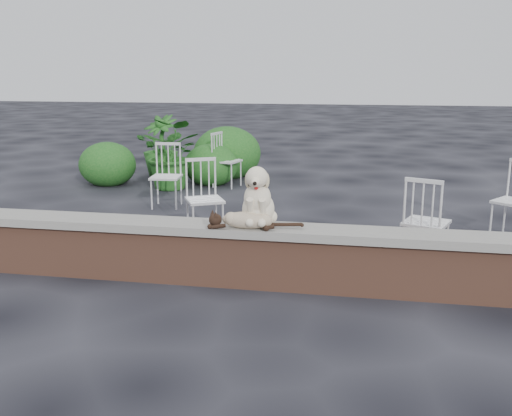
% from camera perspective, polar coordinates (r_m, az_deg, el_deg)
% --- Properties ---
extents(ground, '(60.00, 60.00, 0.00)m').
position_cam_1_polar(ground, '(5.47, 0.23, -7.65)').
color(ground, black).
rests_on(ground, ground).
extents(brick_wall, '(6.00, 0.30, 0.50)m').
position_cam_1_polar(brick_wall, '(5.39, 0.24, -5.18)').
color(brick_wall, brown).
rests_on(brick_wall, ground).
extents(capstone, '(6.20, 0.40, 0.08)m').
position_cam_1_polar(capstone, '(5.30, 0.24, -2.21)').
color(capstone, slate).
rests_on(capstone, brick_wall).
extents(dog, '(0.41, 0.52, 0.58)m').
position_cam_1_polar(dog, '(5.27, 0.24, 1.38)').
color(dog, beige).
rests_on(dog, capstone).
extents(cat, '(1.03, 0.31, 0.17)m').
position_cam_1_polar(cat, '(5.19, -0.93, -1.11)').
color(cat, tan).
rests_on(cat, capstone).
extents(chair_c, '(0.72, 0.72, 0.94)m').
position_cam_1_polar(chair_c, '(6.15, 16.61, -1.24)').
color(chair_c, white).
rests_on(chair_c, ground).
extents(chair_b, '(0.61, 0.61, 0.94)m').
position_cam_1_polar(chair_b, '(8.53, -8.96, 3.19)').
color(chair_b, white).
rests_on(chair_b, ground).
extents(chair_e, '(0.68, 0.68, 0.94)m').
position_cam_1_polar(chair_e, '(9.95, -2.93, 4.81)').
color(chair_e, white).
rests_on(chair_e, ground).
extents(chair_a, '(0.76, 0.76, 0.94)m').
position_cam_1_polar(chair_a, '(6.95, -5.14, 0.95)').
color(chair_a, white).
rests_on(chair_a, ground).
extents(potted_plant_a, '(1.18, 1.05, 1.21)m').
position_cam_1_polar(potted_plant_a, '(9.84, -8.32, 5.39)').
color(potted_plant_a, '#154C18').
rests_on(potted_plant_a, ground).
extents(potted_plant_b, '(0.82, 0.82, 1.17)m').
position_cam_1_polar(potted_plant_b, '(11.10, -9.48, 6.14)').
color(potted_plant_b, '#154C18').
rests_on(potted_plant_b, ground).
extents(shrubbery, '(3.06, 2.16, 1.01)m').
position_cam_1_polar(shrubbery, '(10.59, -6.19, 4.91)').
color(shrubbery, '#154C18').
rests_on(shrubbery, ground).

